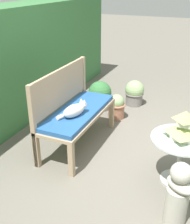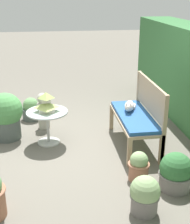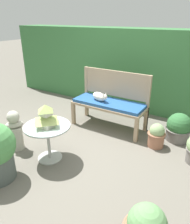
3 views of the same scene
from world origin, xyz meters
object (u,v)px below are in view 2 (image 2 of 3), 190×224
potted_plant_bench_left (145,195)px  potted_plant_table_near (6,115)px  garden_bench (134,119)px  pagoda_birdhouse (46,103)px  garden_bust (43,111)px  potted_plant_bench_right (139,166)px  potted_plant_patio_mid (31,109)px  patio_table (47,118)px  potted_plant_path_edge (176,172)px  cat (130,106)px

potted_plant_bench_left → potted_plant_table_near: (-2.14, -1.71, 0.19)m
garden_bench → pagoda_birdhouse: size_ratio=4.28×
garden_bust → potted_plant_bench_right: 2.22m
potted_plant_table_near → potted_plant_patio_mid: potted_plant_table_near is taller
garden_bench → potted_plant_bench_left: (1.61, -0.30, -0.22)m
garden_bust → potted_plant_table_near: potted_plant_table_near is taller
patio_table → potted_plant_path_edge: patio_table is taller
potted_plant_path_edge → potted_plant_patio_mid: size_ratio=1.13×
patio_table → garden_bust: bearing=-173.1°
garden_bench → garden_bust: garden_bust is taller
pagoda_birdhouse → potted_plant_bench_left: size_ratio=0.71×
patio_table → pagoda_birdhouse: 0.25m
garden_bench → cat: size_ratio=3.51×
garden_bench → potted_plant_path_edge: garden_bench is taller
garden_bench → pagoda_birdhouse: (-0.26, -1.34, 0.23)m
potted_plant_bench_right → potted_plant_patio_mid: (-2.28, -1.47, 0.00)m
patio_table → potted_plant_path_edge: 2.15m
potted_plant_bench_left → potted_plant_bench_right: potted_plant_bench_left is taller
potted_plant_bench_right → potted_plant_path_edge: bearing=57.6°
garden_bench → garden_bust: bearing=-121.6°
garden_bust → potted_plant_table_near: size_ratio=0.83×
pagoda_birdhouse → garden_bust: pagoda_birdhouse is taller
garden_bench → pagoda_birdhouse: bearing=-100.8°
cat → potted_plant_patio_mid: (-1.13, -1.62, -0.40)m
potted_plant_bench_left → potted_plant_bench_right: bearing=170.1°
pagoda_birdhouse → potted_plant_table_near: 0.78m
potted_plant_table_near → pagoda_birdhouse: bearing=67.8°
potted_plant_bench_right → potted_plant_bench_left: bearing=-9.9°
potted_plant_bench_left → potted_plant_path_edge: bearing=127.0°
patio_table → potted_plant_patio_mid: patio_table is taller
garden_bench → potted_plant_table_near: (-0.53, -2.01, -0.04)m
cat → potted_plant_table_near: 2.02m
garden_bench → pagoda_birdhouse: pagoda_birdhouse is taller
pagoda_birdhouse → patio_table: bearing=-116.6°
pagoda_birdhouse → potted_plant_bench_right: size_ratio=0.79×
cat → potted_plant_patio_mid: size_ratio=0.90×
pagoda_birdhouse → potted_plant_patio_mid: pagoda_birdhouse is taller
garden_bench → patio_table: 1.37m
patio_table → potted_plant_bench_right: patio_table is taller
potted_plant_table_near → potted_plant_bench_left: bearing=38.7°
potted_plant_bench_left → potted_plant_table_near: size_ratio=0.57×
pagoda_birdhouse → potted_plant_table_near: (-0.28, -0.67, -0.27)m
pagoda_birdhouse → potted_plant_path_edge: 2.19m
garden_bust → potted_plant_patio_mid: (-0.44, -0.24, -0.12)m
potted_plant_table_near → potted_plant_bench_right: size_ratio=1.96×
garden_bust → potted_plant_patio_mid: garden_bust is taller
potted_plant_bench_left → cat: bearing=171.6°
pagoda_birdhouse → potted_plant_patio_mid: bearing=-163.3°
potted_plant_table_near → garden_bench: bearing=75.2°
garden_bust → potted_plant_patio_mid: size_ratio=1.52×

